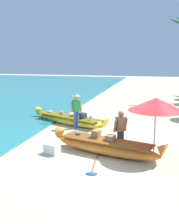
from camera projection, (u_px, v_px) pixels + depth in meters
ground_plane at (113, 150)px, 10.05m from camera, size 80.00×80.00×0.00m
boat_orange_foreground at (106, 146)px, 9.61m from camera, size 4.33×1.90×0.83m
boat_yellow_midground at (69, 119)px, 13.90m from camera, size 4.65×2.60×0.75m
person_vendor_hatted at (76, 108)px, 12.94m from camera, size 0.56×0.47×1.73m
person_tourist_customer at (121, 129)px, 9.79m from camera, size 0.53×0.51×1.54m
patio_umbrella_large at (156, 105)px, 9.09m from camera, size 1.91×1.91×2.09m
cooler_box at (52, 149)px, 9.64m from camera, size 0.63×0.52×0.38m
paddle at (94, 166)px, 8.50m from camera, size 0.41×1.75×0.05m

